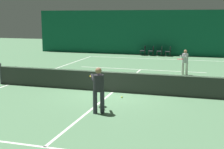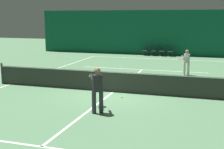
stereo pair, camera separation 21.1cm
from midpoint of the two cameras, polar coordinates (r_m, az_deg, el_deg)
name	(u,v)px [view 2 (the right image)]	position (r m, az deg, el deg)	size (l,w,h in m)	color
ground_plane	(113,92)	(14.28, 0.63, -3.21)	(60.00, 60.00, 0.00)	#56845B
backdrop_curtain	(162,33)	(27.98, 9.28, 7.51)	(23.00, 0.12, 3.97)	#0F5138
court_line_baseline_far	(156,59)	(25.72, 8.35, 2.85)	(11.00, 0.10, 0.00)	white
court_line_service_far	(142,70)	(20.37, 5.86, 0.90)	(8.25, 0.10, 0.00)	white
court_line_service_near	(42,147)	(8.66, -12.06, -12.78)	(8.25, 0.10, 0.00)	white
court_line_sideline_left	(10,84)	(16.69, -17.77, -1.70)	(0.10, 23.80, 0.00)	white
court_line_centre	(113,92)	(14.28, 0.63, -3.20)	(0.10, 12.80, 0.00)	white
tennis_net	(113,81)	(14.17, 0.63, -1.21)	(12.00, 0.10, 1.07)	#2D332D
player_near	(97,87)	(11.02, -2.16, -2.22)	(0.97, 1.34, 1.65)	#2D2D38
player_far	(186,61)	(18.70, 13.77, 2.49)	(0.62, 1.32, 1.50)	beige
courtside_chair_0	(146,50)	(27.77, 6.48, 4.46)	(0.44, 0.44, 0.84)	#2D2D2D
courtside_chair_1	(154,50)	(27.64, 7.99, 4.39)	(0.44, 0.44, 0.84)	#2D2D2D
courtside_chair_2	(163,51)	(27.52, 9.52, 4.33)	(0.44, 0.44, 0.84)	#2D2D2D
courtside_chair_3	(172,51)	(27.43, 11.05, 4.26)	(0.44, 0.44, 0.84)	#2D2D2D
tennis_ball	(122,97)	(13.26, 2.25, -4.16)	(0.07, 0.07, 0.07)	#D1DB33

